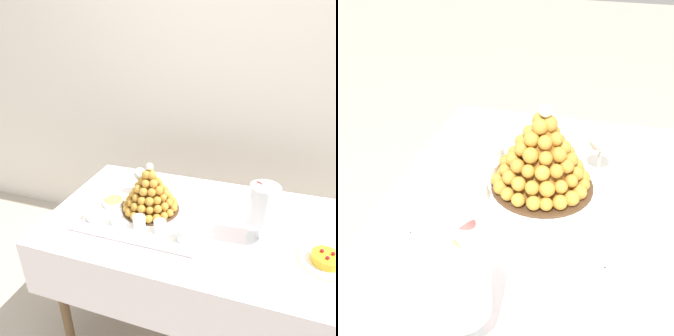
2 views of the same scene
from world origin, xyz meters
TOP-DOWN VIEW (x-y plane):
  - ground_plane at (0.00, 0.00)m, footprint 12.00×12.00m
  - backdrop_wall at (0.00, 0.93)m, footprint 4.80×0.10m
  - buffet_table at (0.00, 0.00)m, footprint 1.37×0.77m
  - serving_tray at (-0.25, -0.03)m, footprint 0.55×0.44m
  - croquembouche at (-0.25, -0.00)m, footprint 0.27×0.27m
  - dessert_cup_left at (-0.46, -0.16)m, footprint 0.05×0.05m
  - dessert_cup_mid_left at (-0.35, -0.15)m, footprint 0.05×0.05m
  - dessert_cup_centre at (-0.24, -0.14)m, footprint 0.06×0.06m
  - dessert_cup_mid_right at (-0.15, -0.14)m, footprint 0.05×0.05m
  - dessert_cup_right at (-0.05, -0.16)m, footprint 0.05×0.05m
  - creme_brulee_ramekin at (-0.43, -0.01)m, footprint 0.10×0.10m
  - macaron_goblet at (0.24, -0.05)m, footprint 0.11×0.11m
  - fruit_tart_plate at (0.48, -0.12)m, footprint 0.20×0.20m
  - wine_glass at (-0.36, 0.13)m, footprint 0.07×0.07m

SIDE VIEW (x-z plane):
  - ground_plane at x=0.00m, z-range 0.00..0.00m
  - buffet_table at x=0.00m, z-range 0.27..1.03m
  - serving_tray at x=-0.25m, z-range 0.74..0.77m
  - fruit_tart_plate at x=0.48m, z-range 0.74..0.79m
  - creme_brulee_ramekin at x=-0.43m, z-range 0.76..0.78m
  - dessert_cup_mid_left at x=-0.35m, z-range 0.76..0.80m
  - dessert_cup_mid_right at x=-0.15m, z-range 0.76..0.81m
  - dessert_cup_centre at x=-0.24m, z-range 0.76..0.81m
  - dessert_cup_left at x=-0.46m, z-range 0.76..0.81m
  - dessert_cup_right at x=-0.05m, z-range 0.76..0.81m
  - croquembouche at x=-0.25m, z-range 0.73..0.97m
  - wine_glass at x=-0.36m, z-range 0.78..0.93m
  - macaron_goblet at x=0.24m, z-range 0.78..1.04m
  - backdrop_wall at x=0.00m, z-range 0.00..2.50m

